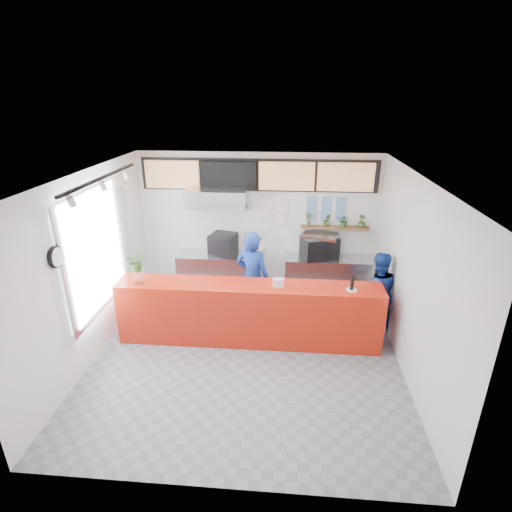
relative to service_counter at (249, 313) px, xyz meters
The scene contains 46 objects.
floor 0.68m from the service_counter, 90.00° to the right, with size 5.00×5.00×0.00m, color slate.
ceiling 2.48m from the service_counter, 90.00° to the right, with size 5.00×5.00×0.00m, color silver.
wall_back 2.30m from the service_counter, 90.00° to the left, with size 5.00×5.00×0.00m, color white.
wall_left 2.70m from the service_counter, behind, with size 5.00×5.00×0.00m, color white.
wall_right 2.70m from the service_counter, ahead, with size 5.00×5.00×0.00m, color white.
service_counter is the anchor object (origin of this frame).
cream_band 2.93m from the service_counter, 90.00° to the left, with size 5.00×0.02×0.80m, color beige.
prep_bench 1.97m from the service_counter, 113.96° to the left, with size 1.80×0.60×0.90m, color #B2B5BA.
panini_oven 2.02m from the service_counter, 111.89° to the left, with size 0.50×0.50×0.45m, color black.
extraction_hood 2.50m from the service_counter, 114.57° to the left, with size 1.20×0.70×0.35m, color #B2B5BA.
hood_lip 2.38m from the service_counter, 114.57° to the left, with size 1.20×0.70×0.08m, color #B2B5BA.
right_bench 2.35m from the service_counter, 50.19° to the left, with size 1.80×0.60×0.90m, color #B2B5BA.
espresso_machine 2.29m from the service_counter, 54.38° to the left, with size 0.70×0.50×0.45m, color black.
espresso_tray 2.37m from the service_counter, 54.38° to the left, with size 0.70×0.49×0.07m, color #A4A7AB.
herb_shelf 2.73m from the service_counter, 51.34° to the left, with size 1.40×0.18×0.04m, color brown.
menu_board_far_left 3.31m from the service_counter, 131.47° to the left, with size 1.10×0.10×0.55m, color tan.
menu_board_mid_left 2.88m from the service_counter, 106.59° to the left, with size 1.10×0.10×0.55m, color black.
menu_board_mid_right 2.87m from the service_counter, 73.94° to the left, with size 1.10×0.10×0.55m, color tan.
menu_board_far_right 3.30m from the service_counter, 48.86° to the left, with size 1.10×0.10×0.55m, color tan.
soffit 2.87m from the service_counter, 90.00° to the left, with size 4.80×0.04×0.65m, color black.
window_pane 2.73m from the service_counter, behind, with size 0.04×2.20×1.90m, color silver.
window_frame 2.71m from the service_counter, behind, with size 0.03×2.30×2.00m, color #B2B5BA.
wall_clock_rim 3.16m from the service_counter, 152.15° to the right, with size 0.30×0.30×0.05m, color black.
wall_clock_face 3.14m from the service_counter, 151.85° to the right, with size 0.26×0.26×0.02m, color white.
track_rail 3.21m from the service_counter, 169.22° to the right, with size 0.05×2.40×0.04m, color black.
dec_plate_a 2.40m from the service_counter, 85.86° to the left, with size 0.24×0.24×0.03m, color silver.
dec_plate_b 2.39m from the service_counter, 77.74° to the left, with size 0.24×0.24×0.03m, color silver.
dec_plate_c 2.26m from the service_counter, 85.86° to the left, with size 0.24×0.24×0.03m, color silver.
dec_plate_d 2.52m from the service_counter, 76.42° to the left, with size 0.24×0.24×0.03m, color silver.
photo_frame_a 2.76m from the service_counter, 62.13° to the left, with size 0.20×0.02×0.25m, color #598CBF.
photo_frame_b 2.90m from the service_counter, 56.06° to the left, with size 0.20×0.02×0.25m, color #598CBF.
photo_frame_c 3.05m from the service_counter, 50.74° to the left, with size 0.20×0.02×0.25m, color #598CBF.
photo_frame_d 2.64m from the service_counter, 62.13° to the left, with size 0.20×0.02×0.25m, color #598CBF.
photo_frame_e 2.78m from the service_counter, 56.06° to the left, with size 0.20×0.02×0.25m, color #598CBF.
photo_frame_f 2.94m from the service_counter, 50.74° to the left, with size 0.20×0.02×0.25m, color #598CBF.
staff_center 0.74m from the service_counter, 89.38° to the left, with size 0.66×0.44×1.82m, color navy.
staff_right 2.33m from the service_counter, 13.72° to the left, with size 0.75×0.58×1.54m, color navy.
herb_a 2.52m from the service_counter, 62.27° to the left, with size 0.15×0.10×0.28m, color #345D20.
herb_b 2.69m from the service_counter, 54.51° to the left, with size 0.15×0.12×0.27m, color #345D20.
herb_c 2.89m from the service_counter, 48.39° to the left, with size 0.24×0.21×0.27m, color #345D20.
herb_d 3.13m from the service_counter, 43.12° to the left, with size 0.15×0.13×0.26m, color #345D20.
glass_vase 1.98m from the service_counter, behind, with size 0.20×0.20×0.25m, color silver.
basil_vase 2.08m from the service_counter, behind, with size 0.31×0.27×0.34m, color #345D20.
napkin_holder 0.80m from the service_counter, ahead, with size 0.17×0.11×0.15m, color silver.
white_plate 1.78m from the service_counter, ahead, with size 0.18×0.18×0.01m, color silver.
pepper_mill 1.83m from the service_counter, ahead, with size 0.06×0.06×0.25m, color black.
Camera 1 is at (0.63, -5.59, 4.08)m, focal length 28.00 mm.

